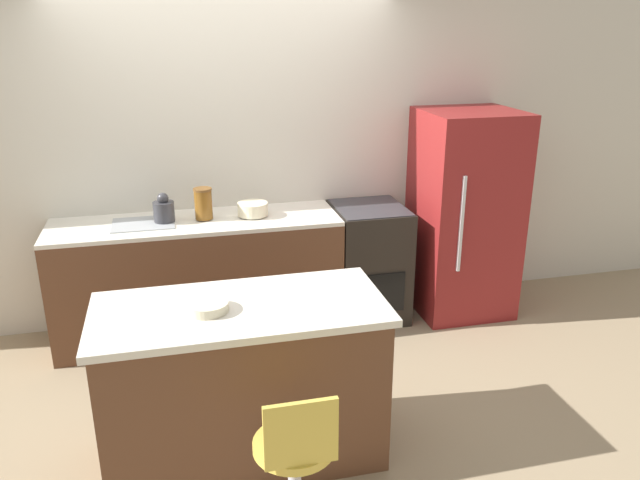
{
  "coord_description": "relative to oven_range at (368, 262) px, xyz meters",
  "views": [
    {
      "loc": [
        -0.46,
        -4.13,
        2.33
      ],
      "look_at": [
        0.44,
        -0.43,
        0.97
      ],
      "focal_mm": 35.0,
      "sensor_mm": 36.0,
      "label": 1
    }
  ],
  "objects": [
    {
      "name": "ground_plane",
      "position": [
        -1.03,
        -0.32,
        -0.46
      ],
      "size": [
        14.0,
        14.0,
        0.0
      ],
      "primitive_type": "plane",
      "color": "#998466"
    },
    {
      "name": "fruit_bowl",
      "position": [
        -1.37,
        -1.53,
        0.48
      ],
      "size": [
        0.22,
        0.22,
        0.05
      ],
      "color": "beige",
      "rests_on": "kitchen_island"
    },
    {
      "name": "refrigerator",
      "position": [
        0.79,
        -0.05,
        0.37
      ],
      "size": [
        0.74,
        0.74,
        1.66
      ],
      "color": "maroon",
      "rests_on": "ground_plane"
    },
    {
      "name": "canister_jar",
      "position": [
        -1.28,
        0.01,
        0.58
      ],
      "size": [
        0.14,
        0.14,
        0.23
      ],
      "color": "brown",
      "rests_on": "back_counter"
    },
    {
      "name": "wall_back",
      "position": [
        -1.03,
        0.34,
        0.84
      ],
      "size": [
        8.0,
        0.06,
        2.6
      ],
      "color": "beige",
      "rests_on": "ground_plane"
    },
    {
      "name": "stool_chair",
      "position": [
        -1.06,
        -2.24,
        -0.04
      ],
      "size": [
        0.37,
        0.37,
        0.88
      ],
      "color": "#B7B7BC",
      "rests_on": "ground_plane"
    },
    {
      "name": "kitchen_island",
      "position": [
        -1.2,
        -1.51,
        -0.0
      ],
      "size": [
        1.52,
        0.71,
        0.92
      ],
      "color": "brown",
      "rests_on": "ground_plane"
    },
    {
      "name": "kettle",
      "position": [
        -1.57,
        0.01,
        0.55
      ],
      "size": [
        0.15,
        0.15,
        0.21
      ],
      "color": "#333338",
      "rests_on": "back_counter"
    },
    {
      "name": "oven_range",
      "position": [
        0.0,
        0.0,
        0.0
      ],
      "size": [
        0.56,
        0.62,
        0.93
      ],
      "color": "black",
      "rests_on": "ground_plane"
    },
    {
      "name": "mixing_bowl",
      "position": [
        -0.92,
        0.01,
        0.51
      ],
      "size": [
        0.23,
        0.23,
        0.1
      ],
      "color": "beige",
      "rests_on": "back_counter"
    },
    {
      "name": "back_counter",
      "position": [
        -1.35,
        0.0,
        -0.0
      ],
      "size": [
        2.11,
        0.61,
        0.93
      ],
      "color": "brown",
      "rests_on": "ground_plane"
    }
  ]
}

